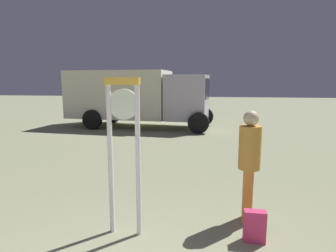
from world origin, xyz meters
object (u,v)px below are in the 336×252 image
(person_near_clock, at_px, (249,160))
(backpack, at_px, (254,226))
(box_truck_near, at_px, (136,96))
(standing_clock, at_px, (124,139))

(person_near_clock, bearing_deg, backpack, -87.45)
(backpack, bearing_deg, box_truck_near, 113.95)
(standing_clock, xyz_separation_m, backpack, (1.82, 0.05, -1.18))
(person_near_clock, relative_size, backpack, 3.95)
(backpack, xyz_separation_m, box_truck_near, (-4.25, 9.56, 1.31))
(backpack, bearing_deg, standing_clock, -178.52)
(person_near_clock, xyz_separation_m, backpack, (0.03, -0.61, -0.77))
(box_truck_near, bearing_deg, standing_clock, -75.84)
(person_near_clock, distance_m, box_truck_near, 9.91)
(person_near_clock, height_order, box_truck_near, box_truck_near)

